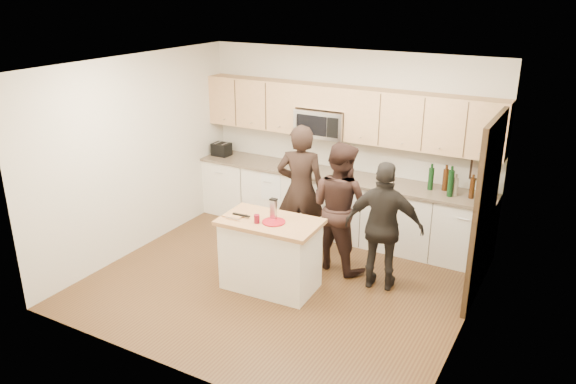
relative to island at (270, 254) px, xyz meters
The scene contains 21 objects.
floor 0.48m from the island, 75.24° to the left, with size 4.50×4.50×0.00m, color #54381C.
room_shell 1.29m from the island, 75.24° to the left, with size 4.52×4.02×2.71m.
back_cabinetry 1.85m from the island, 88.67° to the left, with size 4.50×0.66×0.94m.
upper_cabinetry 2.43m from the island, 87.81° to the left, with size 4.50×0.33×0.75m.
microwave 2.31m from the island, 97.75° to the left, with size 0.76×0.41×0.40m.
doorway 2.61m from the island, 25.06° to the left, with size 0.06×1.25×2.20m.
framed_picture 3.04m from the island, 47.13° to the left, with size 0.30×0.03×0.38m.
dish_towel 1.93m from the island, 118.58° to the left, with size 0.34×0.60×0.48m.
island is the anchor object (origin of this frame).
red_plate 0.46m from the island, 26.67° to the right, with size 0.28×0.28×0.02m, color maroon.
box_grater 0.59m from the island, 69.09° to the left, with size 0.09×0.06×0.25m.
drink_glass 0.53m from the island, 122.86° to the right, with size 0.07×0.07×0.10m, color maroon.
cutting_board 0.65m from the island, 168.65° to the right, with size 0.24×0.20×0.02m, color #AA7846.
tongs 0.60m from the island, 166.07° to the right, with size 0.23×0.03×0.02m, color black.
knife 0.64m from the island, 151.29° to the right, with size 0.21×0.02×0.01m, color silver.
toaster 2.78m from the island, 137.59° to the left, with size 0.28×0.22×0.20m.
bottle_cluster 2.62m from the island, 46.95° to the left, with size 0.80×0.27×0.41m.
orchid 2.94m from the island, 41.31° to the left, with size 0.25×0.20×0.46m, color #2B6C31.
woman_left 1.16m from the island, 97.61° to the left, with size 0.67×0.44×1.83m, color black.
woman_center 1.11m from the island, 60.70° to the left, with size 0.83×0.65×1.71m, color black.
woman_right 1.42m from the island, 29.48° to the left, with size 0.95×0.40×1.62m, color black.
Camera 1 is at (3.15, -5.44, 3.55)m, focal length 35.00 mm.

